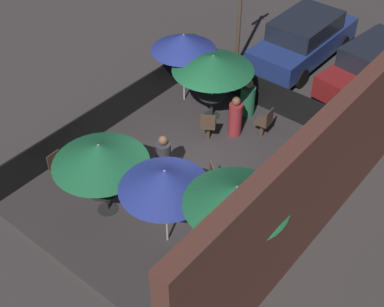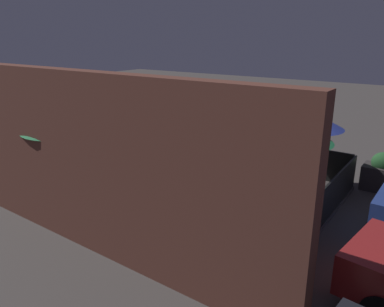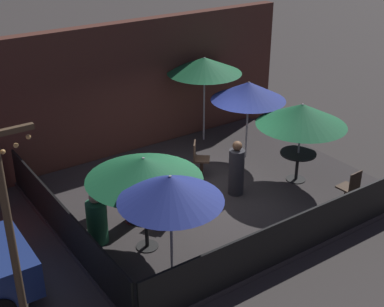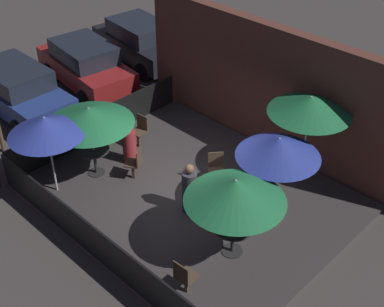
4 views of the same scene
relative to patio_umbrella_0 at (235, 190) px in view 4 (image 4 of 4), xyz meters
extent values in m
plane|color=#423D3A|center=(-2.09, 0.79, -1.88)|extent=(60.00, 60.00, 0.00)
cube|color=#383333|center=(-2.09, 0.79, -1.82)|extent=(7.64, 6.18, 0.12)
cube|color=brown|center=(-2.09, 4.11, -0.05)|extent=(9.24, 0.36, 3.67)
cube|color=black|center=(-2.09, -2.26, -1.29)|extent=(7.44, 0.05, 0.95)
cube|color=black|center=(-5.86, 0.79, -1.29)|extent=(0.05, 5.98, 0.95)
cylinder|color=#B2B2B7|center=(0.00, 0.00, -0.75)|extent=(0.05, 0.05, 2.03)
cone|color=#1E6B3D|center=(0.00, 0.00, 0.00)|extent=(2.19, 2.19, 0.53)
cylinder|color=#B2B2B7|center=(-4.54, -0.34, -0.75)|extent=(0.05, 0.05, 2.03)
cone|color=#1E6B3D|center=(-4.54, -0.34, 0.04)|extent=(2.28, 2.28, 0.45)
cylinder|color=#B2B2B7|center=(-0.48, 3.32, -0.53)|extent=(0.05, 0.05, 2.47)
cone|color=#1E6B3D|center=(-0.48, 3.32, 0.48)|extent=(2.09, 2.09, 0.44)
cylinder|color=#B2B2B7|center=(-4.68, -1.50, -0.66)|extent=(0.05, 0.05, 2.20)
cone|color=#283893|center=(-4.68, -1.50, 0.19)|extent=(1.88, 1.88, 0.49)
cylinder|color=#B2B2B7|center=(-0.20, 1.74, -0.69)|extent=(0.05, 0.05, 2.14)
cone|color=#283893|center=(-0.20, 1.74, 0.13)|extent=(1.97, 1.97, 0.49)
cylinder|color=black|center=(0.00, 0.00, -1.75)|extent=(0.49, 0.49, 0.02)
cylinder|color=black|center=(0.00, 0.00, -1.41)|extent=(0.08, 0.08, 0.72)
cylinder|color=black|center=(0.00, 0.00, -1.03)|extent=(0.89, 0.89, 0.04)
cylinder|color=black|center=(-4.54, -0.34, -1.75)|extent=(0.46, 0.46, 0.02)
cylinder|color=black|center=(-4.54, -0.34, -1.40)|extent=(0.08, 0.08, 0.74)
cylinder|color=black|center=(-4.54, -0.34, -1.01)|extent=(0.83, 0.83, 0.04)
cube|color=#4C3828|center=(0.08, -1.52, -1.55)|extent=(0.08, 0.08, 0.43)
cube|color=#4C3828|center=(0.08, -1.52, -1.31)|extent=(0.42, 0.42, 0.04)
cube|color=#4C3828|center=(0.09, -1.70, -1.07)|extent=(0.40, 0.05, 0.44)
cube|color=#4C3828|center=(-3.65, 0.22, -1.53)|extent=(0.11, 0.11, 0.46)
cube|color=#4C3828|center=(-3.65, 0.22, -1.28)|extent=(0.55, 0.55, 0.04)
cube|color=#4C3828|center=(-3.49, 0.32, -1.04)|extent=(0.24, 0.35, 0.44)
cube|color=#4C3828|center=(-4.68, 1.31, -1.53)|extent=(0.09, 0.09, 0.47)
cube|color=#4C3828|center=(-4.68, 1.31, -1.27)|extent=(0.43, 0.43, 0.04)
cube|color=#4C3828|center=(-4.70, 1.49, -1.03)|extent=(0.40, 0.06, 0.44)
cube|color=#4C3828|center=(-1.85, 1.51, -1.53)|extent=(0.11, 0.11, 0.46)
cube|color=#4C3828|center=(-1.85, 1.51, -1.29)|extent=(0.56, 0.56, 0.04)
cube|color=#4C3828|center=(-1.99, 1.62, -1.05)|extent=(0.28, 0.33, 0.44)
cylinder|color=maroon|center=(-4.29, 0.65, -1.27)|extent=(0.47, 0.47, 0.99)
sphere|color=brown|center=(-4.29, 0.65, -0.65)|extent=(0.24, 0.24, 0.24)
cylinder|color=#236642|center=(-5.27, 0.39, -1.30)|extent=(0.49, 0.49, 0.93)
sphere|color=tan|center=(-5.27, 0.39, -0.71)|extent=(0.25, 0.25, 0.25)
cylinder|color=#333338|center=(-1.68, 0.34, -1.19)|extent=(0.44, 0.44, 1.14)
sphere|color=brown|center=(-1.68, 0.34, -0.51)|extent=(0.23, 0.23, 0.23)
cube|color=navy|center=(-9.03, 0.02, -1.21)|extent=(4.40, 1.75, 0.70)
cube|color=#1E232D|center=(-9.03, 0.02, -0.56)|extent=(2.43, 1.59, 0.60)
cylinder|color=black|center=(-7.67, 0.81, -1.56)|extent=(0.64, 0.19, 0.64)
cylinder|color=black|center=(-7.69, -0.80, -1.56)|extent=(0.64, 0.19, 0.64)
cylinder|color=black|center=(-10.38, 0.84, -1.56)|extent=(0.64, 0.19, 0.64)
cube|color=maroon|center=(-8.92, 2.62, -1.21)|extent=(4.26, 2.20, 0.70)
cube|color=#1E232D|center=(-8.92, 2.62, -0.56)|extent=(2.42, 1.83, 0.60)
cylinder|color=black|center=(-7.56, 3.26, -1.56)|extent=(0.66, 0.26, 0.64)
cylinder|color=black|center=(-7.76, 1.66, -1.56)|extent=(0.66, 0.26, 0.64)
cylinder|color=black|center=(-10.07, 3.58, -1.56)|extent=(0.66, 0.26, 0.64)
cylinder|color=black|center=(-10.27, 1.98, -1.56)|extent=(0.66, 0.26, 0.64)
cube|color=black|center=(-9.07, 5.22, -1.21)|extent=(4.22, 2.15, 0.70)
cube|color=#1E232D|center=(-9.07, 5.22, -0.56)|extent=(2.39, 1.81, 0.60)
cylinder|color=black|center=(-7.73, 5.88, -1.56)|extent=(0.66, 0.25, 0.64)
cylinder|color=black|center=(-7.92, 4.27, -1.56)|extent=(0.66, 0.25, 0.64)
cylinder|color=black|center=(-10.23, 6.16, -1.56)|extent=(0.66, 0.25, 0.64)
cylinder|color=black|center=(-10.41, 4.56, -1.56)|extent=(0.66, 0.25, 0.64)
camera|label=1|loc=(5.55, 7.15, 7.70)|focal=50.00mm
camera|label=2|loc=(-7.93, 8.61, 2.39)|focal=35.00mm
camera|label=3|loc=(-8.90, -8.26, 4.71)|focal=50.00mm
camera|label=4|loc=(5.36, -6.77, 6.98)|focal=50.00mm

